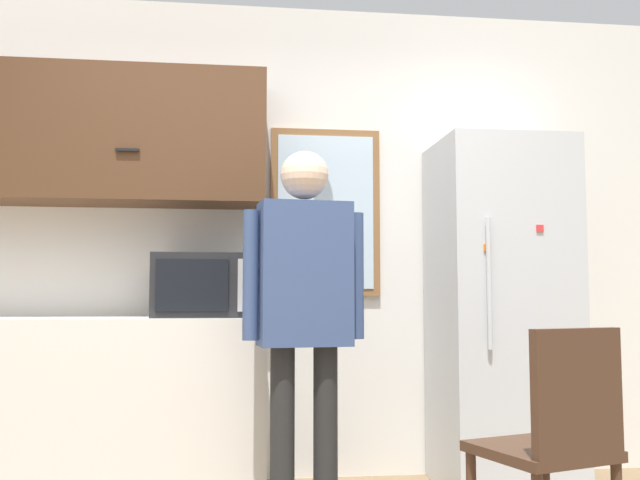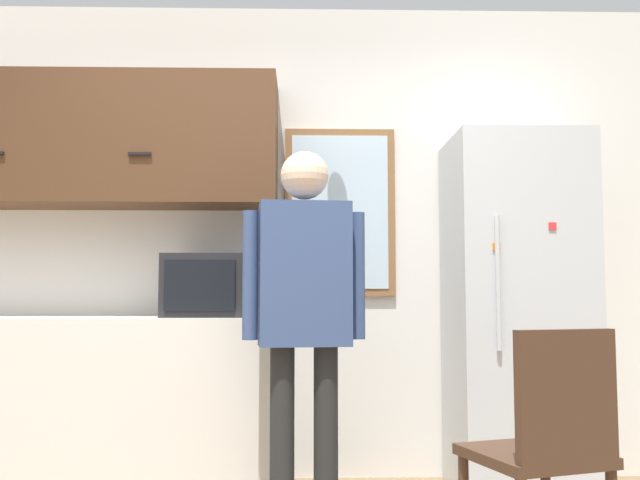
% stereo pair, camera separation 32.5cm
% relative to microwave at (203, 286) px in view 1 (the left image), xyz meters
% --- Properties ---
extents(back_wall, '(6.00, 0.06, 2.70)m').
position_rel_microwave_xyz_m(back_wall, '(0.34, 0.34, 0.29)').
color(back_wall, white).
rests_on(back_wall, ground_plane).
extents(counter, '(2.18, 0.59, 0.90)m').
position_rel_microwave_xyz_m(counter, '(-0.77, 0.02, -0.61)').
color(counter, silver).
rests_on(counter, ground_plane).
extents(upper_cabinets, '(2.18, 0.39, 0.72)m').
position_rel_microwave_xyz_m(upper_cabinets, '(-0.77, 0.13, 0.80)').
color(upper_cabinets, '#51331E').
extents(microwave, '(0.50, 0.43, 0.32)m').
position_rel_microwave_xyz_m(microwave, '(0.00, 0.00, 0.00)').
color(microwave, '#232326').
rests_on(microwave, counter).
extents(person, '(0.56, 0.26, 1.67)m').
position_rel_microwave_xyz_m(person, '(0.47, -0.51, -0.05)').
color(person, black).
rests_on(person, ground_plane).
extents(refrigerator, '(0.68, 0.66, 1.85)m').
position_rel_microwave_xyz_m(refrigerator, '(1.59, -0.01, -0.14)').
color(refrigerator, silver).
rests_on(refrigerator, ground_plane).
extents(chair, '(0.55, 0.55, 0.89)m').
position_rel_microwave_xyz_m(chair, '(1.35, -1.17, -0.58)').
color(chair, '#472D1E').
rests_on(chair, ground_plane).
extents(window, '(0.63, 0.05, 0.96)m').
position_rel_microwave_xyz_m(window, '(0.68, 0.30, 0.43)').
color(window, olive).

